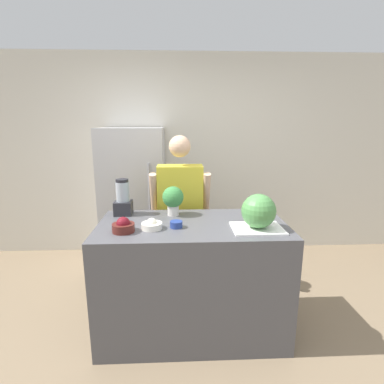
# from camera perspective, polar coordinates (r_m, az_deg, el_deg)

# --- Properties ---
(ground_plane) EXTENTS (14.00, 14.00, 0.00)m
(ground_plane) POSITION_cam_1_polar(r_m,az_deg,el_deg) (2.57, 0.50, -29.56)
(ground_plane) COLOR #7F6B51
(wall_back) EXTENTS (8.00, 0.06, 2.60)m
(wall_back) POSITION_cam_1_polar(r_m,az_deg,el_deg) (4.02, -1.10, 6.84)
(wall_back) COLOR silver
(wall_back) RESTS_ON ground_plane
(counter_island) EXTENTS (1.51, 0.78, 0.95)m
(counter_island) POSITION_cam_1_polar(r_m,az_deg,el_deg) (2.61, 0.04, -15.92)
(counter_island) COLOR #4C4C51
(counter_island) RESTS_ON ground_plane
(refrigerator) EXTENTS (0.76, 0.66, 1.68)m
(refrigerator) POSITION_cam_1_polar(r_m,az_deg,el_deg) (3.79, -10.98, -0.89)
(refrigerator) COLOR #B7B7BC
(refrigerator) RESTS_ON ground_plane
(person) EXTENTS (0.59, 0.26, 1.62)m
(person) POSITION_cam_1_polar(r_m,az_deg,el_deg) (3.05, -2.23, -4.40)
(person) COLOR #4C608C
(person) RESTS_ON ground_plane
(cutting_board) EXTENTS (0.38, 0.29, 0.01)m
(cutting_board) POSITION_cam_1_polar(r_m,az_deg,el_deg) (2.34, 12.32, -6.79)
(cutting_board) COLOR white
(cutting_board) RESTS_ON counter_island
(watermelon) EXTENTS (0.26, 0.26, 0.26)m
(watermelon) POSITION_cam_1_polar(r_m,az_deg,el_deg) (2.30, 12.57, -3.56)
(watermelon) COLOR #4C8C47
(watermelon) RESTS_ON cutting_board
(bowl_cherries) EXTENTS (0.17, 0.17, 0.11)m
(bowl_cherries) POSITION_cam_1_polar(r_m,az_deg,el_deg) (2.28, -12.95, -6.36)
(bowl_cherries) COLOR #511E19
(bowl_cherries) RESTS_ON counter_island
(bowl_cream) EXTENTS (0.16, 0.16, 0.09)m
(bowl_cream) POSITION_cam_1_polar(r_m,az_deg,el_deg) (2.31, -7.66, -6.26)
(bowl_cream) COLOR white
(bowl_cream) RESTS_ON counter_island
(bowl_small_blue) EXTENTS (0.10, 0.10, 0.05)m
(bowl_small_blue) POSITION_cam_1_polar(r_m,az_deg,el_deg) (2.32, -3.02, -6.17)
(bowl_small_blue) COLOR navy
(bowl_small_blue) RESTS_ON counter_island
(blender) EXTENTS (0.15, 0.15, 0.32)m
(blender) POSITION_cam_1_polar(r_m,az_deg,el_deg) (2.67, -13.01, -1.39)
(blender) COLOR #28282D
(blender) RESTS_ON counter_island
(potted_plant) EXTENTS (0.18, 0.18, 0.25)m
(potted_plant) POSITION_cam_1_polar(r_m,az_deg,el_deg) (2.59, -3.64, -1.26)
(potted_plant) COLOR beige
(potted_plant) RESTS_ON counter_island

